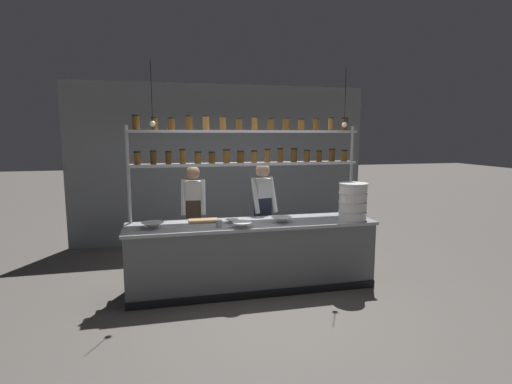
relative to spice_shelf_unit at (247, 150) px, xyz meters
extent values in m
plane|color=#5B5651|center=(0.00, -0.33, -1.88)|extent=(40.00, 40.00, 0.00)
cube|color=gray|center=(0.00, 2.28, -0.37)|extent=(5.74, 0.12, 3.03)
cube|color=slate|center=(0.00, -0.33, -1.44)|extent=(3.28, 0.72, 0.88)
cube|color=#ADAFB5|center=(0.00, -0.33, -0.98)|extent=(3.34, 0.76, 0.04)
cube|color=black|center=(0.00, -0.69, -1.83)|extent=(3.28, 0.03, 0.10)
cylinder|color=#ADAFB5|center=(-1.59, 0.00, -0.78)|extent=(0.04, 0.04, 2.21)
cylinder|color=#ADAFB5|center=(1.59, 0.00, -0.78)|extent=(0.04, 0.04, 2.21)
cube|color=#ADAFB5|center=(0.00, 0.00, -0.20)|extent=(3.18, 0.28, 0.04)
cylinder|color=brown|center=(-1.47, 0.00, -0.11)|extent=(0.09, 0.09, 0.15)
cylinder|color=black|center=(-1.47, 0.00, -0.02)|extent=(0.09, 0.09, 0.02)
cylinder|color=#513314|center=(-1.27, 0.00, -0.10)|extent=(0.08, 0.08, 0.16)
cylinder|color=black|center=(-1.27, 0.00, -0.01)|extent=(0.09, 0.09, 0.02)
cylinder|color=#513314|center=(-1.07, 0.00, -0.11)|extent=(0.08, 0.08, 0.16)
cylinder|color=black|center=(-1.07, 0.00, -0.02)|extent=(0.08, 0.08, 0.02)
cylinder|color=brown|center=(-0.88, 0.00, -0.09)|extent=(0.08, 0.08, 0.18)
cylinder|color=black|center=(-0.88, 0.00, 0.01)|extent=(0.09, 0.09, 0.02)
cylinder|color=brown|center=(-0.68, 0.00, -0.11)|extent=(0.09, 0.09, 0.14)
cylinder|color=black|center=(-0.68, 0.00, -0.03)|extent=(0.09, 0.09, 0.02)
cylinder|color=#513314|center=(-0.49, 0.00, -0.11)|extent=(0.09, 0.09, 0.14)
cylinder|color=black|center=(-0.49, 0.00, -0.03)|extent=(0.09, 0.09, 0.02)
cylinder|color=brown|center=(-0.29, 0.00, -0.10)|extent=(0.10, 0.10, 0.17)
cylinder|color=black|center=(-0.29, 0.00, 0.00)|extent=(0.10, 0.10, 0.02)
cylinder|color=#513314|center=(-0.09, 0.00, -0.11)|extent=(0.10, 0.10, 0.15)
cylinder|color=black|center=(-0.09, 0.00, -0.02)|extent=(0.10, 0.10, 0.02)
cylinder|color=brown|center=(0.10, 0.00, -0.11)|extent=(0.08, 0.08, 0.15)
cylinder|color=black|center=(0.10, 0.00, -0.02)|extent=(0.08, 0.08, 0.02)
cylinder|color=brown|center=(0.29, 0.00, -0.10)|extent=(0.08, 0.08, 0.17)
cylinder|color=black|center=(0.29, 0.00, 0.00)|extent=(0.08, 0.08, 0.02)
cylinder|color=brown|center=(0.48, 0.00, -0.09)|extent=(0.08, 0.08, 0.18)
cylinder|color=black|center=(0.48, 0.00, 0.01)|extent=(0.08, 0.08, 0.02)
cylinder|color=#513314|center=(0.68, 0.00, -0.09)|extent=(0.09, 0.09, 0.18)
cylinder|color=black|center=(0.68, 0.00, 0.00)|extent=(0.09, 0.09, 0.02)
cylinder|color=brown|center=(0.88, 0.00, -0.11)|extent=(0.09, 0.09, 0.15)
cylinder|color=black|center=(0.88, 0.00, -0.02)|extent=(0.09, 0.09, 0.02)
cylinder|color=#513314|center=(1.07, 0.00, -0.11)|extent=(0.08, 0.08, 0.14)
cylinder|color=black|center=(1.07, 0.00, -0.03)|extent=(0.08, 0.08, 0.02)
cylinder|color=#513314|center=(1.27, 0.00, -0.10)|extent=(0.09, 0.09, 0.16)
cylinder|color=black|center=(1.27, 0.00, -0.01)|extent=(0.09, 0.09, 0.02)
cylinder|color=brown|center=(1.47, 0.00, -0.11)|extent=(0.09, 0.09, 0.15)
cylinder|color=black|center=(1.47, 0.00, -0.03)|extent=(0.10, 0.10, 0.02)
cube|color=#ADAFB5|center=(0.00, 0.00, 0.25)|extent=(3.18, 0.28, 0.04)
cylinder|color=brown|center=(-1.47, 0.00, 0.35)|extent=(0.10, 0.10, 0.17)
cylinder|color=black|center=(-1.47, 0.00, 0.45)|extent=(0.10, 0.10, 0.02)
cylinder|color=brown|center=(-1.24, 0.00, 0.34)|extent=(0.08, 0.08, 0.15)
cylinder|color=black|center=(-1.24, 0.00, 0.42)|extent=(0.08, 0.08, 0.02)
cylinder|color=#513314|center=(-1.02, 0.00, 0.34)|extent=(0.09, 0.09, 0.14)
cylinder|color=black|center=(-1.02, 0.00, 0.42)|extent=(0.09, 0.09, 0.02)
cylinder|color=#513314|center=(-0.79, 0.00, 0.35)|extent=(0.09, 0.09, 0.17)
cylinder|color=black|center=(-0.79, 0.00, 0.45)|extent=(0.09, 0.09, 0.02)
cylinder|color=brown|center=(-0.56, 0.00, 0.35)|extent=(0.09, 0.09, 0.18)
cylinder|color=black|center=(-0.56, 0.00, 0.45)|extent=(0.09, 0.09, 0.02)
cylinder|color=brown|center=(-0.34, 0.00, 0.35)|extent=(0.08, 0.08, 0.17)
cylinder|color=black|center=(-0.34, 0.00, 0.45)|extent=(0.09, 0.09, 0.02)
cylinder|color=#513314|center=(-0.11, 0.00, 0.34)|extent=(0.08, 0.08, 0.14)
cylinder|color=black|center=(-0.11, 0.00, 0.42)|extent=(0.09, 0.09, 0.02)
cylinder|color=brown|center=(0.11, 0.00, 0.35)|extent=(0.08, 0.08, 0.17)
cylinder|color=black|center=(0.11, 0.00, 0.45)|extent=(0.08, 0.08, 0.02)
cylinder|color=#513314|center=(0.34, 0.00, 0.34)|extent=(0.09, 0.09, 0.15)
cylinder|color=black|center=(0.34, 0.00, 0.42)|extent=(0.09, 0.09, 0.02)
cylinder|color=#513314|center=(0.56, 0.00, 0.35)|extent=(0.10, 0.10, 0.16)
cylinder|color=black|center=(0.56, 0.00, 0.43)|extent=(0.10, 0.10, 0.02)
cylinder|color=brown|center=(0.79, 0.00, 0.34)|extent=(0.09, 0.09, 0.14)
cylinder|color=black|center=(0.79, 0.00, 0.42)|extent=(0.09, 0.09, 0.02)
cylinder|color=#513314|center=(1.01, 0.00, 0.34)|extent=(0.09, 0.09, 0.15)
cylinder|color=black|center=(1.01, 0.00, 0.43)|extent=(0.09, 0.09, 0.02)
cylinder|color=brown|center=(1.24, 0.00, 0.35)|extent=(0.08, 0.08, 0.17)
cylinder|color=black|center=(1.24, 0.00, 0.45)|extent=(0.08, 0.08, 0.02)
cylinder|color=#513314|center=(1.45, 0.00, 0.35)|extent=(0.10, 0.10, 0.17)
cylinder|color=black|center=(1.45, 0.00, 0.44)|extent=(0.10, 0.10, 0.02)
cylinder|color=black|center=(-0.80, 0.49, -1.49)|extent=(0.11, 0.11, 0.79)
cylinder|color=black|center=(-0.64, 0.47, -1.49)|extent=(0.11, 0.11, 0.79)
cube|color=#473828|center=(-0.72, 0.48, -0.93)|extent=(0.24, 0.19, 0.34)
cube|color=white|center=(-0.72, 0.48, -0.62)|extent=(0.24, 0.20, 0.28)
sphere|color=#A37A5B|center=(-0.72, 0.48, -0.35)|extent=(0.21, 0.21, 0.21)
cylinder|color=white|center=(-0.87, 0.44, -0.71)|extent=(0.09, 0.25, 0.52)
cylinder|color=white|center=(-0.58, 0.41, -0.71)|extent=(0.09, 0.25, 0.52)
cylinder|color=black|center=(0.22, 0.27, -1.48)|extent=(0.11, 0.11, 0.80)
cylinder|color=black|center=(0.38, 0.30, -1.48)|extent=(0.11, 0.11, 0.80)
cube|color=#232838|center=(0.30, 0.28, -0.90)|extent=(0.25, 0.21, 0.35)
cube|color=white|center=(0.30, 0.28, -0.59)|extent=(0.25, 0.22, 0.29)
sphere|color=tan|center=(0.30, 0.28, -0.32)|extent=(0.21, 0.21, 0.21)
cylinder|color=white|center=(0.16, 0.20, -0.68)|extent=(0.11, 0.26, 0.53)
cylinder|color=white|center=(0.45, 0.25, -0.68)|extent=(0.11, 0.26, 0.53)
cylinder|color=white|center=(1.37, -0.50, -0.90)|extent=(0.37, 0.37, 0.12)
cylinder|color=silver|center=(1.37, -0.50, -0.84)|extent=(0.40, 0.40, 0.01)
cylinder|color=white|center=(1.37, -0.50, -0.78)|extent=(0.37, 0.37, 0.12)
cylinder|color=silver|center=(1.37, -0.50, -0.71)|extent=(0.40, 0.40, 0.01)
cylinder|color=white|center=(1.37, -0.50, -0.65)|extent=(0.37, 0.37, 0.12)
cylinder|color=silver|center=(1.37, -0.50, -0.58)|extent=(0.40, 0.40, 0.01)
cylinder|color=white|center=(1.37, -0.50, -0.52)|extent=(0.37, 0.37, 0.12)
cylinder|color=silver|center=(1.37, -0.50, -0.45)|extent=(0.40, 0.40, 0.01)
cube|color=#A88456|center=(-0.63, -0.14, -0.95)|extent=(0.40, 0.26, 0.02)
cylinder|color=white|center=(0.38, -0.43, -0.96)|extent=(0.13, 0.13, 0.01)
cone|color=white|center=(0.38, -0.43, -0.92)|extent=(0.28, 0.28, 0.08)
cylinder|color=white|center=(-0.27, -0.30, -0.96)|extent=(0.08, 0.08, 0.01)
cone|color=white|center=(-0.27, -0.30, -0.94)|extent=(0.17, 0.17, 0.05)
cylinder|color=silver|center=(-1.30, -0.38, -0.96)|extent=(0.13, 0.13, 0.01)
cone|color=silver|center=(-1.30, -0.38, -0.92)|extent=(0.28, 0.28, 0.08)
cylinder|color=white|center=(-0.20, -0.60, -0.96)|extent=(0.12, 0.12, 0.01)
cone|color=white|center=(-0.20, -0.60, -0.93)|extent=(0.26, 0.26, 0.07)
cylinder|color=#B2B7BC|center=(-0.48, -0.52, -0.92)|extent=(0.08, 0.08, 0.09)
cylinder|color=black|center=(-1.25, -0.33, 0.72)|extent=(0.01, 0.01, 0.76)
sphere|color=#F9E5B2|center=(-1.25, -0.33, 0.34)|extent=(0.07, 0.07, 0.07)
cylinder|color=black|center=(1.30, -0.33, 0.72)|extent=(0.01, 0.01, 0.76)
sphere|color=#F9E5B2|center=(1.30, -0.33, 0.34)|extent=(0.07, 0.07, 0.07)
camera|label=1|loc=(-1.16, -5.44, 0.21)|focal=28.00mm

